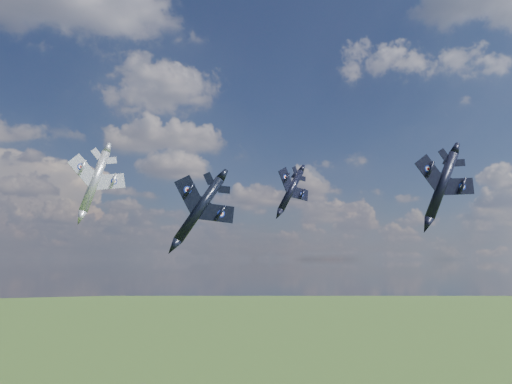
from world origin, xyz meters
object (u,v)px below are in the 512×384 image
object	(u,v)px
jet_lead_navy	(199,209)
jet_high_navy	(291,190)
jet_right_navy	(442,185)
jet_left_silver	(95,181)

from	to	relation	value
jet_lead_navy	jet_high_navy	bearing A→B (deg)	22.92
jet_high_navy	jet_right_navy	bearing A→B (deg)	-89.11
jet_high_navy	jet_left_silver	bearing A→B (deg)	174.89
jet_lead_navy	jet_left_silver	world-z (taller)	jet_left_silver
jet_high_navy	jet_left_silver	size ratio (longest dim) A/B	0.99
jet_right_navy	jet_left_silver	size ratio (longest dim) A/B	1.08
jet_lead_navy	jet_right_navy	size ratio (longest dim) A/B	1.17
jet_right_navy	jet_left_silver	world-z (taller)	jet_left_silver
jet_right_navy	jet_high_navy	distance (m)	30.38
jet_left_silver	jet_high_navy	bearing A→B (deg)	-1.64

